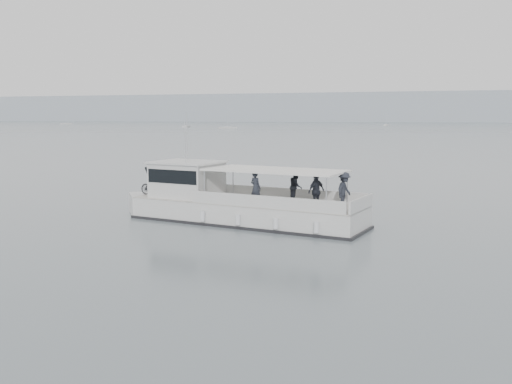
% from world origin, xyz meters
% --- Properties ---
extents(ground, '(1400.00, 1400.00, 0.00)m').
position_xyz_m(ground, '(0.00, 0.00, 0.00)').
color(ground, slate).
rests_on(ground, ground).
extents(headland, '(1400.00, 90.00, 28.00)m').
position_xyz_m(headland, '(0.00, 560.00, 14.00)').
color(headland, '#939EA8').
rests_on(headland, ground).
extents(tour_boat, '(13.79, 5.36, 5.74)m').
position_xyz_m(tour_boat, '(1.11, 2.16, 0.94)').
color(tour_boat, silver).
rests_on(tour_boat, ground).
extents(moored_fleet, '(428.64, 349.24, 9.82)m').
position_xyz_m(moored_fleet, '(-28.17, 211.46, 0.36)').
color(moored_fleet, silver).
rests_on(moored_fleet, ground).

